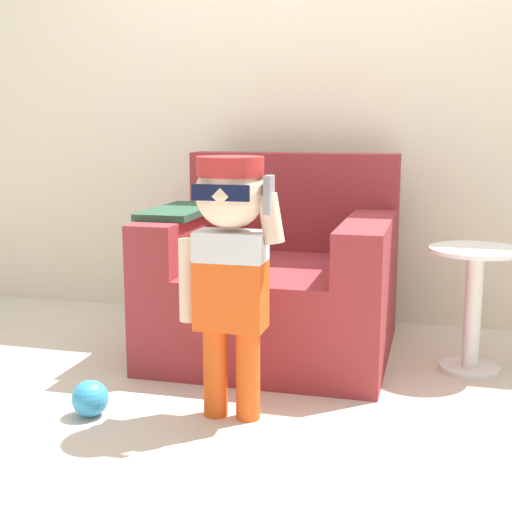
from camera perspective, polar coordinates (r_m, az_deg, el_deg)
ground_plane at (r=3.20m, az=1.60°, el=-8.56°), size 10.00×10.00×0.00m
wall_back at (r=3.83m, az=4.56°, el=14.33°), size 10.00×0.05×2.60m
armchair at (r=3.31m, az=1.69°, el=-2.15°), size 1.06×0.99×0.90m
person_child at (r=2.47m, az=-2.08°, el=0.74°), size 0.38×0.29×0.94m
side_table at (r=3.15m, az=17.02°, el=-3.21°), size 0.39×0.39×0.53m
toy_ball at (r=2.70m, az=-13.12°, el=-11.04°), size 0.13×0.13×0.13m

